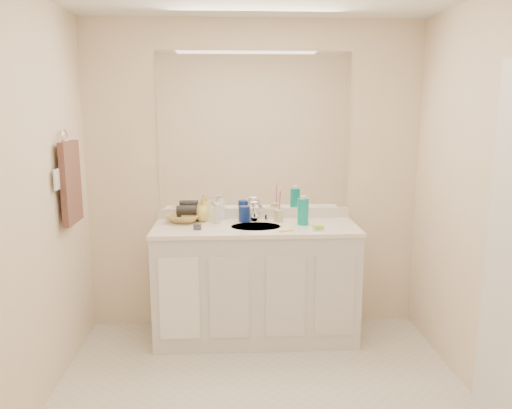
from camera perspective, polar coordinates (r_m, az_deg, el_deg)
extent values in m
cube|color=#F6E0C1|center=(3.92, -0.23, 3.06)|extent=(2.60, 0.02, 2.40)
cube|color=#F6E0C1|center=(1.40, 4.62, -11.75)|extent=(2.60, 0.02, 2.40)
cube|color=#F6E0C1|center=(2.87, -25.88, -1.00)|extent=(0.02, 2.60, 2.40)
cube|color=#F6E0C1|center=(3.02, 26.47, -0.49)|extent=(0.02, 2.60, 2.40)
cube|color=silver|center=(3.84, -0.04, -9.05)|extent=(1.50, 0.55, 0.85)
cube|color=white|center=(3.71, -0.04, -2.66)|extent=(1.52, 0.57, 0.03)
cube|color=silver|center=(3.95, -0.22, -1.00)|extent=(1.52, 0.03, 0.08)
cylinder|color=silver|center=(3.69, -0.02, -2.68)|extent=(0.37, 0.37, 0.02)
cylinder|color=silver|center=(3.85, -0.15, -1.09)|extent=(0.02, 0.02, 0.11)
cube|color=white|center=(3.88, -0.23, 8.31)|extent=(1.48, 0.01, 1.20)
cylinder|color=navy|center=(3.83, -1.34, -1.08)|extent=(0.11, 0.11, 0.12)
cylinder|color=beige|center=(3.83, 2.57, -1.30)|extent=(0.09, 0.09, 0.09)
cylinder|color=#E43C97|center=(3.81, 2.74, 0.23)|extent=(0.02, 0.04, 0.18)
cylinder|color=#0C9A88|center=(3.74, 5.41, -0.81)|extent=(0.09, 0.09, 0.20)
cube|color=white|center=(3.59, 7.13, -2.88)|extent=(0.10, 0.09, 0.01)
cube|color=#A4DD35|center=(3.59, 7.14, -2.58)|extent=(0.07, 0.05, 0.03)
cube|color=orange|center=(3.55, 3.48, -3.04)|extent=(0.11, 0.06, 0.00)
cylinder|color=#3D3B43|center=(3.62, -6.72, -2.52)|extent=(0.07, 0.07, 0.04)
cylinder|color=silver|center=(3.77, -4.42, -1.08)|extent=(0.06, 0.06, 0.15)
imported|color=white|center=(3.90, -4.11, -0.32)|extent=(0.09, 0.09, 0.20)
imported|color=#EAEABF|center=(3.86, -5.24, -0.69)|extent=(0.08, 0.08, 0.17)
imported|color=#DEC856|center=(3.87, -6.07, -0.60)|extent=(0.14, 0.14, 0.18)
imported|color=#AC8945|center=(3.86, -8.20, -1.52)|extent=(0.31, 0.31, 0.06)
cylinder|color=black|center=(3.85, -7.93, -0.68)|extent=(0.15, 0.08, 0.08)
torus|color=silver|center=(3.53, -21.03, 7.17)|extent=(0.01, 0.11, 0.11)
cube|color=#432923|center=(3.56, -20.40, 2.36)|extent=(0.04, 0.32, 0.55)
cube|color=white|center=(3.37, -21.82, 2.68)|extent=(0.01, 0.08, 0.13)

